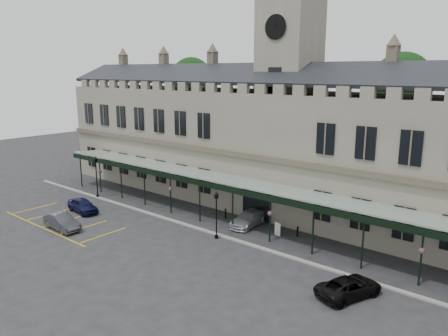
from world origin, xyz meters
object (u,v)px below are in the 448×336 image
Objects in this scene: traffic_cone at (356,294)px; car_left_a at (83,205)px; lamp_post_left at (96,173)px; lamp_post_mid at (216,211)px; car_left_b at (62,222)px; clock_tower at (289,81)px; station_building at (286,147)px; car_taxi at (249,218)px; car_van at (349,287)px; sign_board at (278,229)px.

car_left_a is (-28.48, -1.30, 0.40)m from traffic_cone.
lamp_post_mid is (18.39, -0.69, -0.36)m from lamp_post_left.
clock_tower is at bearing -31.71° from car_left_b.
station_building reaches higher than car_taxi.
station_building reaches higher than car_left_b.
car_van is (28.00, 1.29, -0.08)m from car_left_a.
car_taxi is at bearing -5.61° from car_van.
car_left_a is at bearing 37.49° from car_left_b.
car_left_b is at bearing -52.27° from lamp_post_left.
lamp_post_mid is at bearing 171.33° from traffic_cone.
lamp_post_mid is (0.07, -11.08, -10.62)m from clock_tower.
traffic_cone is 0.54× the size of sign_board.
car_van is at bearing -76.47° from car_left_b.
station_building reaches higher than lamp_post_mid.
sign_board is at bearing -53.07° from car_left_b.
lamp_post_left reaches higher than traffic_cone.
sign_board is 19.44m from car_left_b.
traffic_cone is 11.41m from sign_board.
car_van is at bearing -4.99° from lamp_post_left.
clock_tower reaches higher than car_left_a.
lamp_post_mid is 5.69m from sign_board.
traffic_cone is 26.16m from car_left_b.
clock_tower is at bearing 135.76° from traffic_cone.
car_left_a is at bearing -136.11° from clock_tower.
clock_tower reaches higher than lamp_post_left.
sign_board is at bearing -62.68° from car_left_a.
lamp_post_mid reaches higher than car_taxi.
clock_tower is 5.17× the size of lamp_post_left.
car_left_b reaches higher than car_left_a.
sign_board is (-9.74, 5.94, 0.26)m from traffic_cone.
lamp_post_mid reaches higher than car_left_b.
clock_tower is 5.92× the size of car_left_a.
sign_board is 20.10m from car_left_a.
car_left_b is at bearing -168.37° from traffic_cone.
traffic_cone is 0.14× the size of car_taxi.
car_van is (13.00, -13.05, -5.84)m from station_building.
car_left_a is 0.92× the size of car_van.
traffic_cone is (13.48, -13.13, -12.80)m from clock_tower.
sign_board is 11.00m from car_van.
traffic_cone is at bearing -158.14° from car_van.
station_building is 94.65× the size of traffic_cone.
clock_tower reaches higher than traffic_cone.
car_left_b is (-12.20, -7.32, -1.77)m from lamp_post_mid.
car_left_b reaches higher than car_taxi.
station_building is 12.51× the size of lamp_post_left.
traffic_cone is at bearing -44.24° from clock_tower.
car_van is at bearing -31.75° from car_taxi.
clock_tower is at bearing -39.92° from car_left_a.
sign_board is at bearing -62.48° from clock_tower.
sign_board is 3.49m from car_taxi.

